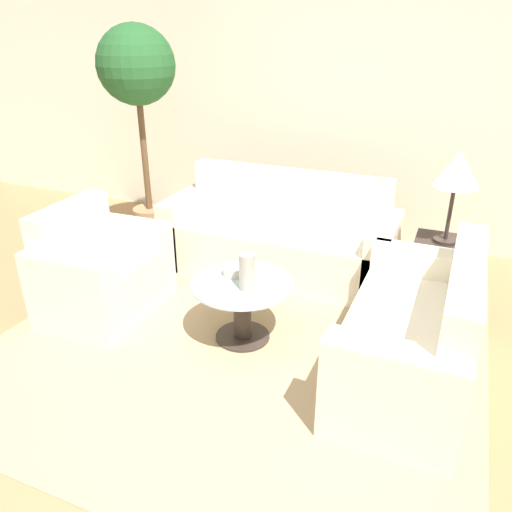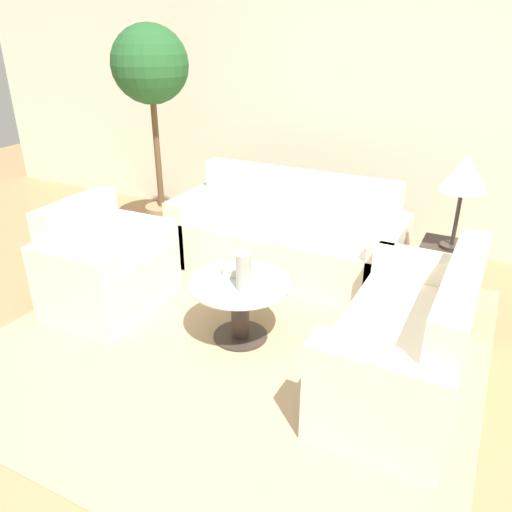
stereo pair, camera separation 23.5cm
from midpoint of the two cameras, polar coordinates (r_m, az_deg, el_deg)
The scene contains 12 objects.
ground_plane at distance 3.10m, azimuth -7.95°, elevation -17.51°, with size 14.00×14.00×0.00m, color #9E754C.
wall_back at distance 5.22m, azimuth 9.05°, elevation 16.11°, with size 10.00×0.06×2.60m.
rug at distance 3.69m, azimuth -3.37°, elevation -9.25°, with size 3.31×3.18×0.01m.
sofa_main at distance 4.55m, azimuth 1.33°, elevation 1.90°, with size 2.06×0.77×0.89m.
armchair at distance 4.13m, azimuth -19.12°, elevation -2.05°, with size 0.73×0.97×0.85m.
loveseat at distance 3.27m, azimuth 16.09°, elevation -9.16°, with size 0.74×1.50×0.87m.
coffee_table at distance 3.54m, azimuth -3.49°, elevation -5.40°, with size 0.72×0.72×0.45m.
side_table at distance 4.18m, azimuth 18.71°, elevation -1.98°, with size 0.44×0.44×0.56m.
table_lamp at distance 3.89m, azimuth 20.41°, elevation 9.11°, with size 0.34×0.34×0.71m.
potted_plant at distance 4.98m, azimuth -14.75°, elevation 18.37°, with size 0.71×0.71×2.10m.
vase at distance 3.32m, azimuth -3.05°, elevation -1.85°, with size 0.11×0.11×0.26m.
bowl at distance 3.55m, azimuth -4.51°, elevation -1.73°, with size 0.15×0.15×0.07m.
Camera 1 is at (1.15, -1.97, 2.08)m, focal length 35.00 mm.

